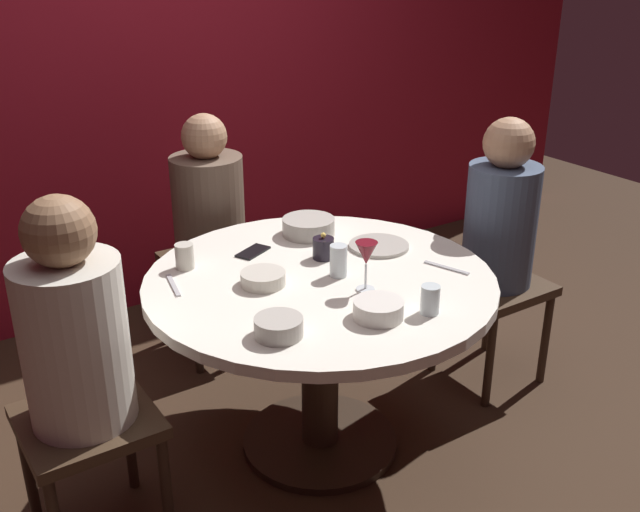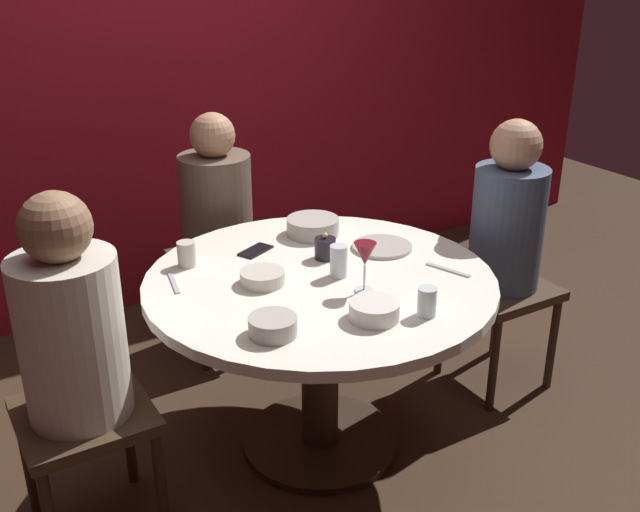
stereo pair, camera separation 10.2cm
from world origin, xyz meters
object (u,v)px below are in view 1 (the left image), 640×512
at_px(seated_diner_back, 209,209).
at_px(dinner_plate, 379,246).
at_px(seated_diner_left, 75,342).
at_px(bowl_small_white, 308,227).
at_px(dining_table, 320,317).
at_px(cup_by_right_diner, 185,256).
at_px(seated_diner_right, 500,225).
at_px(bowl_sauce_side, 279,327).
at_px(cell_phone, 253,252).
at_px(cup_by_left_diner, 430,300).
at_px(wine_glass, 366,255).
at_px(bowl_salad_center, 378,309).
at_px(candle_holder, 323,248).
at_px(bowl_serving_large, 263,278).
at_px(cup_near_candle, 338,261).

bearing_deg(seated_diner_back, dinner_plate, 22.72).
relative_size(seated_diner_left, bowl_small_white, 5.63).
relative_size(dining_table, cup_by_right_diner, 13.41).
relative_size(seated_diner_right, bowl_sauce_side, 7.90).
height_order(seated_diner_back, bowl_sauce_side, seated_diner_back).
relative_size(dining_table, bowl_small_white, 5.92).
distance_m(seated_diner_left, cell_phone, 0.83).
bearing_deg(cup_by_left_diner, wine_glass, 105.96).
bearing_deg(cup_by_right_diner, bowl_salad_center, -62.93).
bearing_deg(bowl_sauce_side, candle_holder, 43.42).
bearing_deg(dinner_plate, seated_diner_back, 112.72).
relative_size(wine_glass, bowl_sauce_side, 1.18).
relative_size(dining_table, dinner_plate, 5.37).
height_order(seated_diner_back, candle_holder, seated_diner_back).
xyz_separation_m(candle_holder, dinner_plate, (0.24, -0.03, -0.03)).
bearing_deg(candle_holder, seated_diner_right, -9.32).
relative_size(wine_glass, cup_by_right_diner, 1.89).
height_order(seated_diner_back, dinner_plate, seated_diner_back).
relative_size(bowl_serving_large, cup_near_candle, 1.35).
distance_m(dinner_plate, cup_by_left_diner, 0.56).
bearing_deg(cup_near_candle, cell_phone, 113.67).
xyz_separation_m(seated_diner_left, dinner_plate, (1.20, 0.10, -0.00)).
bearing_deg(cup_by_right_diner, dining_table, -42.12).
height_order(seated_diner_back, wine_glass, seated_diner_back).
bearing_deg(bowl_serving_large, cup_by_right_diner, 121.26).
xyz_separation_m(seated_diner_right, wine_glass, (-0.83, -0.17, 0.12)).
relative_size(seated_diner_right, bowl_serving_large, 7.55).
bearing_deg(cell_phone, cup_near_candle, -2.31).
relative_size(seated_diner_left, cup_by_left_diner, 12.45).
distance_m(candle_holder, bowl_salad_center, 0.50).
xyz_separation_m(candle_holder, bowl_salad_center, (-0.12, -0.49, -0.01)).
bearing_deg(bowl_sauce_side, bowl_small_white, 51.15).
xyz_separation_m(dining_table, dinner_plate, (0.34, 0.10, 0.17)).
xyz_separation_m(dinner_plate, cell_phone, (-0.43, 0.22, -0.00)).
distance_m(seated_diner_right, cup_by_left_diner, 0.87).
bearing_deg(candle_holder, cup_by_right_diner, 156.76).
relative_size(seated_diner_left, bowl_serving_large, 7.59).
bearing_deg(cell_phone, bowl_salad_center, -19.37).
bearing_deg(dinner_plate, wine_glass, -134.52).
relative_size(bowl_salad_center, cup_by_left_diner, 1.68).
bearing_deg(seated_diner_back, cup_by_left_diner, 6.04).
relative_size(candle_holder, bowl_salad_center, 0.64).
bearing_deg(cup_by_left_diner, bowl_sauce_side, 163.64).
distance_m(seated_diner_left, cup_by_right_diner, 0.60).
height_order(wine_glass, cup_by_right_diner, wine_glass).
relative_size(seated_diner_left, seated_diner_right, 1.01).
relative_size(bowl_small_white, cup_by_left_diner, 2.21).
height_order(cell_phone, cup_by_right_diner, cup_by_right_diner).
height_order(bowl_small_white, bowl_sauce_side, bowl_small_white).
bearing_deg(dining_table, seated_diner_back, 90.00).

